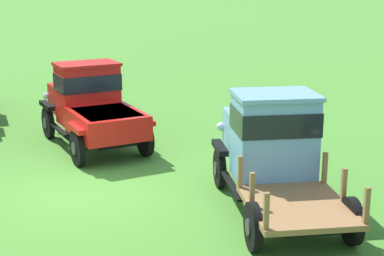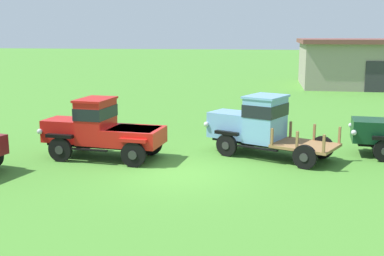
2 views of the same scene
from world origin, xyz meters
name	(u,v)px [view 1 (image 1 of 2)]	position (x,y,z in m)	size (l,w,h in m)	color
ground_plane	(86,190)	(0.00, 0.00, 0.00)	(240.00, 240.00, 0.00)	#47842D
vintage_truck_second_in_line	(91,105)	(-3.13, 1.56, 1.10)	(4.64, 2.34, 2.21)	black
vintage_truck_midrow_center	(270,144)	(2.55, 2.92, 1.19)	(5.10, 3.54, 2.28)	black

